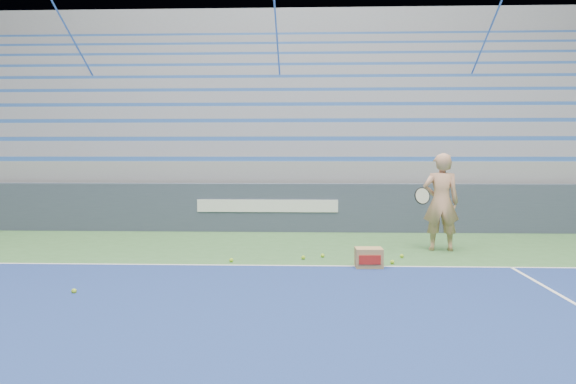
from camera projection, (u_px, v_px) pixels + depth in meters
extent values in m
cube|color=white|center=(249.00, 265.00, 8.92)|extent=(10.97, 0.05, 0.00)
cube|color=#374054|center=(268.00, 207.00, 12.87)|extent=(30.00, 0.30, 1.10)
cube|color=white|center=(267.00, 206.00, 12.71)|extent=(3.20, 0.02, 0.28)
cube|color=gray|center=(279.00, 193.00, 17.41)|extent=(30.00, 8.50, 1.10)
cube|color=gray|center=(279.00, 167.00, 17.35)|extent=(30.00, 8.50, 0.50)
cube|color=#2D59A6|center=(270.00, 159.00, 13.47)|extent=(29.60, 0.42, 0.11)
cube|color=gray|center=(280.00, 151.00, 17.74)|extent=(30.00, 7.65, 0.50)
cube|color=#2D59A6|center=(272.00, 139.00, 14.28)|extent=(29.60, 0.42, 0.11)
cube|color=gray|center=(280.00, 136.00, 18.13)|extent=(30.00, 6.80, 0.50)
cube|color=#2D59A6|center=(274.00, 121.00, 15.09)|extent=(29.60, 0.42, 0.11)
cube|color=gray|center=(281.00, 121.00, 18.52)|extent=(30.00, 5.95, 0.50)
cube|color=#2D59A6|center=(276.00, 105.00, 15.90)|extent=(29.60, 0.42, 0.11)
cube|color=gray|center=(282.00, 107.00, 18.91)|extent=(30.00, 5.10, 0.50)
cube|color=#2D59A6|center=(278.00, 91.00, 16.72)|extent=(29.60, 0.42, 0.11)
cube|color=gray|center=(282.00, 93.00, 19.29)|extent=(30.00, 4.25, 0.50)
cube|color=#2D59A6|center=(279.00, 77.00, 17.53)|extent=(29.60, 0.42, 0.11)
cube|color=gray|center=(283.00, 80.00, 19.68)|extent=(30.00, 3.40, 0.50)
cube|color=#2D59A6|center=(281.00, 65.00, 18.34)|extent=(29.60, 0.42, 0.11)
cube|color=gray|center=(283.00, 68.00, 20.07)|extent=(30.00, 2.55, 0.50)
cube|color=#2D59A6|center=(282.00, 55.00, 19.15)|extent=(29.60, 0.42, 0.11)
cube|color=gray|center=(284.00, 55.00, 20.46)|extent=(30.00, 1.70, 0.50)
cube|color=#2D59A6|center=(283.00, 44.00, 19.97)|extent=(29.60, 0.42, 0.11)
cube|color=gray|center=(284.00, 44.00, 20.85)|extent=(30.00, 0.85, 0.50)
cube|color=#2D59A6|center=(284.00, 35.00, 20.78)|extent=(29.60, 0.42, 0.11)
cube|color=gray|center=(285.00, 105.00, 21.73)|extent=(31.00, 0.40, 7.30)
cylinder|color=#3565BC|center=(85.00, 62.00, 17.36)|extent=(0.05, 8.53, 5.04)
cylinder|color=#3565BC|center=(279.00, 61.00, 17.12)|extent=(0.05, 8.53, 5.04)
cylinder|color=#3565BC|center=(477.00, 60.00, 16.89)|extent=(0.05, 8.53, 5.04)
imported|color=tan|center=(441.00, 202.00, 10.30)|extent=(0.68, 0.47, 1.79)
cylinder|color=black|center=(425.00, 200.00, 10.06)|extent=(0.12, 0.27, 0.08)
cylinder|color=beige|center=(422.00, 196.00, 9.78)|extent=(0.29, 0.16, 0.28)
torus|color=black|center=(422.00, 196.00, 9.78)|extent=(0.31, 0.18, 0.30)
cube|color=#A2804E|center=(369.00, 258.00, 8.78)|extent=(0.43, 0.33, 0.31)
cube|color=#B21E19|center=(370.00, 260.00, 8.61)|extent=(0.34, 0.03, 0.14)
sphere|color=#A4CF2A|center=(323.00, 256.00, 9.65)|extent=(0.07, 0.07, 0.07)
sphere|color=#A4CF2A|center=(231.00, 260.00, 9.24)|extent=(0.07, 0.07, 0.07)
sphere|color=#A4CF2A|center=(303.00, 257.00, 9.48)|extent=(0.07, 0.07, 0.07)
sphere|color=#A4CF2A|center=(74.00, 291.00, 7.16)|extent=(0.07, 0.07, 0.07)
sphere|color=#A4CF2A|center=(402.00, 256.00, 9.60)|extent=(0.07, 0.07, 0.07)
sphere|color=#A4CF2A|center=(392.00, 262.00, 9.08)|extent=(0.07, 0.07, 0.07)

